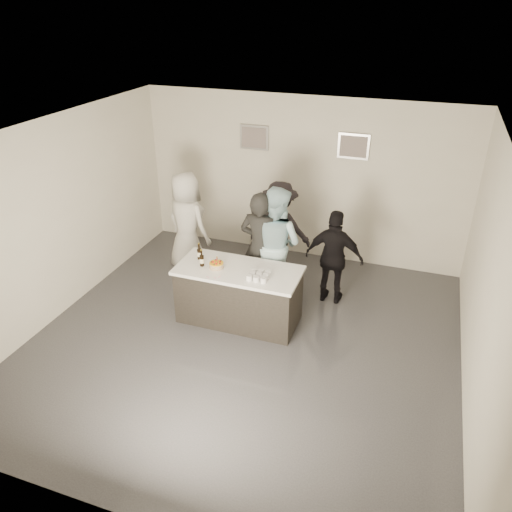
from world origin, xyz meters
name	(u,v)px	position (x,y,z in m)	size (l,w,h in m)	color
floor	(245,340)	(0.00, 0.00, 0.00)	(6.00, 6.00, 0.00)	#3D3D42
ceiling	(242,137)	(0.00, 0.00, 3.00)	(6.00, 6.00, 0.00)	white
wall_back	(301,179)	(0.00, 3.00, 1.50)	(6.00, 0.04, 3.00)	silver
wall_front	(116,405)	(0.00, -3.00, 1.50)	(6.00, 0.04, 3.00)	silver
wall_left	(57,219)	(-3.00, 0.00, 1.50)	(0.04, 6.00, 3.00)	silver
wall_right	(487,288)	(3.00, 0.00, 1.50)	(0.04, 6.00, 3.00)	silver
picture_left	(254,137)	(-0.90, 2.97, 2.20)	(0.54, 0.04, 0.44)	#B2B2B7
picture_right	(354,146)	(0.90, 2.97, 2.20)	(0.54, 0.04, 0.44)	#B2B2B7
bar_counter	(239,295)	(-0.27, 0.47, 0.45)	(1.86, 0.86, 0.90)	white
cake	(216,266)	(-0.59, 0.40, 0.94)	(0.21, 0.21, 0.08)	yellow
beer_bottle_a	(199,251)	(-0.94, 0.57, 1.03)	(0.07, 0.07, 0.26)	black
beer_bottle_b	(202,258)	(-0.82, 0.39, 1.03)	(0.07, 0.07, 0.26)	black
tumbler_cluster	(259,275)	(0.10, 0.33, 0.94)	(0.30, 0.30, 0.08)	gold
candles	(214,277)	(-0.52, 0.14, 0.90)	(0.24, 0.08, 0.01)	pink
person_main_black	(260,247)	(-0.17, 1.19, 0.93)	(0.68, 0.45, 1.86)	black
person_main_blue	(275,244)	(0.03, 1.33, 0.96)	(0.94, 0.73, 1.92)	#B3DDEB
person_guest_left	(187,223)	(-1.70, 1.67, 0.93)	(0.90, 0.59, 1.85)	silver
person_guest_right	(334,258)	(0.97, 1.50, 0.79)	(0.93, 0.39, 1.59)	black
person_guest_back	(280,228)	(-0.15, 2.18, 0.85)	(1.10, 0.63, 1.70)	black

